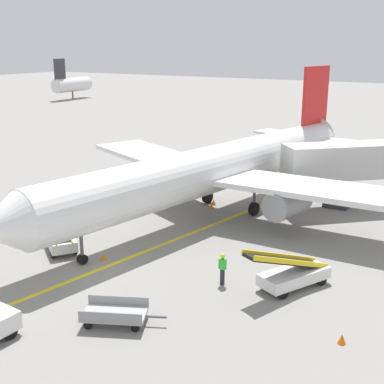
# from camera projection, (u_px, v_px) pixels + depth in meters

# --- Properties ---
(ground_plane) EXTENTS (300.00, 300.00, 0.00)m
(ground_plane) POSITION_uv_depth(u_px,v_px,m) (95.00, 269.00, 28.42)
(ground_plane) COLOR gray
(taxi_line_yellow) EXTENTS (16.85, 78.33, 0.01)m
(taxi_line_yellow) POSITION_uv_depth(u_px,v_px,m) (164.00, 244.00, 31.96)
(taxi_line_yellow) COLOR yellow
(taxi_line_yellow) RESTS_ON ground
(airliner) EXTENTS (27.99, 35.10, 10.10)m
(airliner) POSITION_uv_depth(u_px,v_px,m) (218.00, 168.00, 36.78)
(airliner) COLOR white
(airliner) RESTS_ON ground
(jet_bridge) EXTENTS (11.19, 10.37, 4.85)m
(jet_bridge) POSITION_uv_depth(u_px,v_px,m) (378.00, 160.00, 38.86)
(jet_bridge) COLOR beige
(jet_bridge) RESTS_ON ground
(baggage_tug_near_wing) EXTENTS (2.69, 2.02, 2.10)m
(baggage_tug_near_wing) POSITION_uv_depth(u_px,v_px,m) (32.00, 211.00, 35.23)
(baggage_tug_near_wing) COLOR silver
(baggage_tug_near_wing) RESTS_ON ground
(baggage_tug_by_cargo_door) EXTENTS (1.91, 2.66, 2.10)m
(baggage_tug_by_cargo_door) POSITION_uv_depth(u_px,v_px,m) (73.00, 208.00, 35.88)
(baggage_tug_by_cargo_door) COLOR silver
(baggage_tug_by_cargo_door) RESTS_ON ground
(belt_loader_forward_hold) EXTENTS (3.38, 5.03, 2.59)m
(belt_loader_forward_hold) POSITION_uv_depth(u_px,v_px,m) (292.00, 273.00, 26.10)
(belt_loader_forward_hold) COLOR silver
(belt_loader_forward_hold) RESTS_ON ground
(belt_loader_aft_hold) EXTENTS (4.76, 3.98, 2.59)m
(belt_loader_aft_hold) POSITION_uv_depth(u_px,v_px,m) (59.00, 235.00, 31.31)
(belt_loader_aft_hold) COLOR silver
(belt_loader_aft_hold) RESTS_ON ground
(baggage_cart_empty_trailing) EXTENTS (3.75, 2.57, 0.94)m
(baggage_cart_empty_trailing) POSITION_uv_depth(u_px,v_px,m) (115.00, 314.00, 22.82)
(baggage_cart_empty_trailing) COLOR #A5A5A8
(baggage_cart_empty_trailing) RESTS_ON ground
(ground_crew_marshaller) EXTENTS (0.36, 0.24, 1.70)m
(ground_crew_marshaller) POSITION_uv_depth(u_px,v_px,m) (222.00, 268.00, 26.42)
(ground_crew_marshaller) COLOR #26262D
(ground_crew_marshaller) RESTS_ON ground
(safety_cone_nose_left) EXTENTS (0.36, 0.36, 0.44)m
(safety_cone_nose_left) POSITION_uv_depth(u_px,v_px,m) (103.00, 256.00, 29.59)
(safety_cone_nose_left) COLOR orange
(safety_cone_nose_left) RESTS_ON ground
(safety_cone_nose_right) EXTENTS (0.36, 0.36, 0.44)m
(safety_cone_nose_right) POSITION_uv_depth(u_px,v_px,m) (211.00, 206.00, 38.74)
(safety_cone_nose_right) COLOR orange
(safety_cone_nose_right) RESTS_ON ground
(safety_cone_wingtip_left) EXTENTS (0.36, 0.36, 0.44)m
(safety_cone_wingtip_left) POSITION_uv_depth(u_px,v_px,m) (93.00, 205.00, 38.85)
(safety_cone_wingtip_left) COLOR orange
(safety_cone_wingtip_left) RESTS_ON ground
(safety_cone_wingtip_right) EXTENTS (0.36, 0.36, 0.44)m
(safety_cone_wingtip_right) POSITION_uv_depth(u_px,v_px,m) (214.00, 202.00, 39.64)
(safety_cone_wingtip_right) COLOR orange
(safety_cone_wingtip_right) RESTS_ON ground
(safety_cone_tail_area) EXTENTS (0.36, 0.36, 0.44)m
(safety_cone_tail_area) POSITION_uv_depth(u_px,v_px,m) (342.00, 339.00, 21.33)
(safety_cone_tail_area) COLOR orange
(safety_cone_tail_area) RESTS_ON ground
(distant_aircraft_far_left) EXTENTS (3.00, 10.10, 8.80)m
(distant_aircraft_far_left) POSITION_uv_depth(u_px,v_px,m) (72.00, 84.00, 113.85)
(distant_aircraft_far_left) COLOR silver
(distant_aircraft_far_left) RESTS_ON ground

